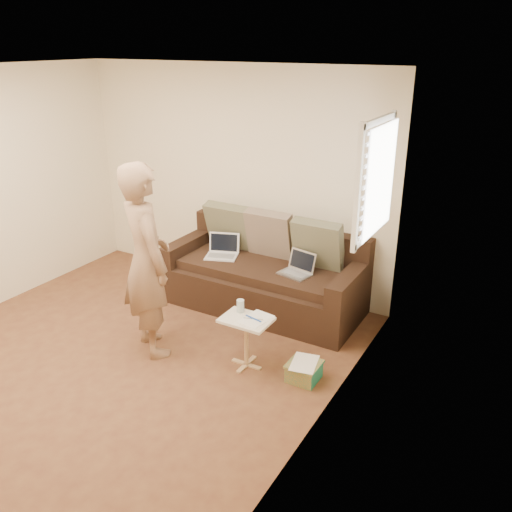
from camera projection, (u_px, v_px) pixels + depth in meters
name	position (u px, v px, depth m)	size (l,w,h in m)	color
floor	(107.00, 367.00, 4.95)	(4.50, 4.50, 0.00)	#572F20
ceiling	(70.00, 72.00, 3.96)	(4.50, 4.50, 0.00)	white
wall_back	(233.00, 179.00, 6.26)	(4.00, 4.00, 0.00)	#F3E1BE
wall_right	(308.00, 287.00, 3.54)	(4.50, 4.50, 0.00)	#F3E1BE
window_blinds	(376.00, 179.00, 4.61)	(0.12, 0.88, 1.08)	white
sofa	(263.00, 272.00, 5.90)	(2.20, 0.95, 0.85)	black
pillow_left	(229.00, 226.00, 6.24)	(0.55, 0.14, 0.55)	#5A5B43
pillow_mid	(270.00, 234.00, 5.98)	(0.55, 0.14, 0.55)	#786256
pillow_right	(318.00, 245.00, 5.68)	(0.55, 0.14, 0.55)	#5A5B43
laptop_silver	(294.00, 275.00, 5.61)	(0.33, 0.24, 0.22)	#B7BABC
laptop_white	(221.00, 257.00, 6.06)	(0.35, 0.26, 0.26)	white
person	(146.00, 261.00, 4.90)	(0.68, 0.46, 1.86)	#836247
side_table	(246.00, 342.00, 4.88)	(0.45, 0.32, 0.50)	silver
drinking_glass	(240.00, 306.00, 4.88)	(0.07, 0.07, 0.12)	silver
scissors	(253.00, 319.00, 4.76)	(0.18, 0.10, 0.02)	silver
paper_on_table	(256.00, 319.00, 4.77)	(0.21, 0.30, 0.00)	white
striped_box	(304.00, 371.00, 4.73)	(0.28, 0.28, 0.18)	#C96F1E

